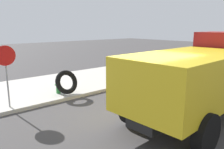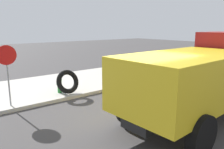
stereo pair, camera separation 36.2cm
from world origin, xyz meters
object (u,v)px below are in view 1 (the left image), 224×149
Objects in this scene: fire_hydrant at (58,85)px; dump_truck_yellow at (206,72)px; stop_sign at (6,65)px; loose_tire at (67,82)px.

dump_truck_yellow is at bearing -61.97° from fire_hydrant.
dump_truck_yellow is at bearing -44.09° from stop_sign.
stop_sign is 0.34× the size of dump_truck_yellow.
dump_truck_yellow reaches higher than stop_sign.
stop_sign is at bearing -178.42° from loose_tire.
dump_truck_yellow is (2.97, -5.58, 1.07)m from fire_hydrant.
stop_sign is (-2.33, -0.44, 1.27)m from fire_hydrant.
loose_tire is (0.23, -0.37, 0.17)m from fire_hydrant.
fire_hydrant is 6.41m from dump_truck_yellow.
dump_truck_yellow is (2.73, -5.20, 0.90)m from loose_tire.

